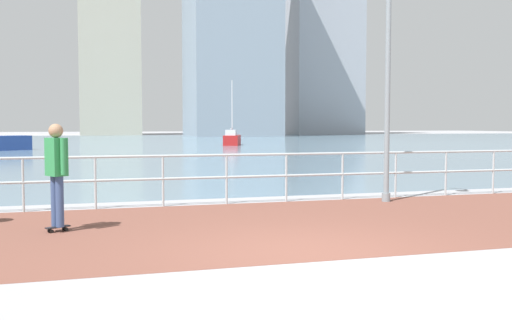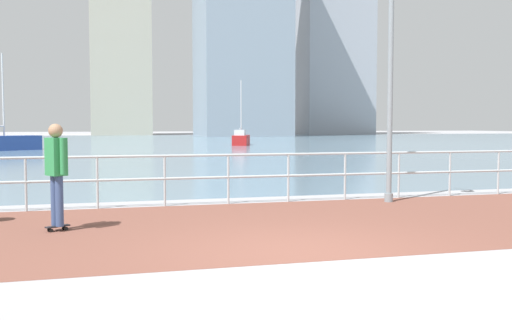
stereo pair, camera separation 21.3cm
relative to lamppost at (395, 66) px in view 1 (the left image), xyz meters
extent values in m
plane|color=#9E9EA3|center=(-3.75, 35.65, -3.08)|extent=(220.00, 220.00, 0.00)
cube|color=brown|center=(-3.75, -2.08, -3.08)|extent=(28.00, 5.53, 0.01)
cube|color=slate|center=(-3.75, 45.68, -3.08)|extent=(180.00, 88.00, 0.00)
cylinder|color=#B2BCC1|center=(-7.95, 0.68, -2.53)|extent=(0.05, 0.05, 1.09)
cylinder|color=#B2BCC1|center=(-6.55, 0.68, -2.53)|extent=(0.05, 0.05, 1.09)
cylinder|color=#B2BCC1|center=(-5.15, 0.68, -2.53)|extent=(0.05, 0.05, 1.09)
cylinder|color=#B2BCC1|center=(-3.75, 0.68, -2.53)|extent=(0.05, 0.05, 1.09)
cylinder|color=#B2BCC1|center=(-2.35, 0.68, -2.53)|extent=(0.05, 0.05, 1.09)
cylinder|color=#B2BCC1|center=(-0.95, 0.68, -2.53)|extent=(0.05, 0.05, 1.09)
cylinder|color=#B2BCC1|center=(0.45, 0.68, -2.53)|extent=(0.05, 0.05, 1.09)
cylinder|color=#B2BCC1|center=(1.85, 0.68, -2.53)|extent=(0.05, 0.05, 1.09)
cylinder|color=#B2BCC1|center=(3.25, 0.68, -2.53)|extent=(0.05, 0.05, 1.09)
cylinder|color=#B2BCC1|center=(-3.75, 0.68, -1.99)|extent=(25.20, 0.06, 0.06)
cylinder|color=#B2BCC1|center=(-3.75, 0.68, -2.48)|extent=(25.20, 0.06, 0.06)
cylinder|color=gray|center=(-0.13, 0.08, -2.98)|extent=(0.19, 0.19, 0.20)
cylinder|color=gray|center=(-0.13, 0.08, -0.59)|extent=(0.12, 0.12, 4.98)
cylinder|color=black|center=(-7.26, -1.85, -3.05)|extent=(0.07, 0.06, 0.06)
cylinder|color=black|center=(-7.30, -1.78, -3.05)|extent=(0.07, 0.06, 0.06)
cylinder|color=black|center=(-7.04, -1.72, -3.05)|extent=(0.07, 0.06, 0.06)
cylinder|color=black|center=(-7.08, -1.65, -3.05)|extent=(0.07, 0.06, 0.06)
cube|color=black|center=(-7.17, -1.75, -3.00)|extent=(0.40, 0.30, 0.02)
cylinder|color=#384C7A|center=(-7.13, -1.82, -2.57)|extent=(0.18, 0.18, 0.84)
cylinder|color=#384C7A|center=(-7.21, -1.68, -2.57)|extent=(0.18, 0.18, 0.84)
cube|color=#2D8C4C|center=(-7.17, -1.75, -1.84)|extent=(0.38, 0.41, 0.62)
cylinder|color=#2D8C4C|center=(-7.05, -1.95, -1.83)|extent=(0.12, 0.12, 0.59)
cylinder|color=#2D8C4C|center=(-7.28, -1.55, -1.83)|extent=(0.12, 0.12, 0.59)
sphere|color=#A37A5B|center=(-7.17, -1.75, -1.42)|extent=(0.23, 0.23, 0.23)
cube|color=#B21E1E|center=(5.23, 37.06, -2.65)|extent=(2.47, 4.23, 0.87)
cube|color=silver|center=(4.85, 35.91, -1.97)|extent=(1.29, 1.66, 0.48)
cylinder|color=silver|center=(5.23, 37.06, 0.19)|extent=(0.10, 0.10, 4.81)
cylinder|color=silver|center=(4.95, 36.21, -1.64)|extent=(0.65, 1.75, 0.08)
cube|color=#A3A8B2|center=(36.07, 92.68, 19.14)|extent=(13.25, 14.66, 44.44)
cube|color=#8493A3|center=(14.87, 77.23, 18.10)|extent=(13.61, 13.40, 42.36)
cube|color=#B2AD99|center=(-3.48, 94.53, 20.10)|extent=(10.20, 15.17, 46.37)
camera|label=1|loc=(-6.60, -11.55, -1.33)|focal=39.92mm
camera|label=2|loc=(-6.39, -11.61, -1.33)|focal=39.92mm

